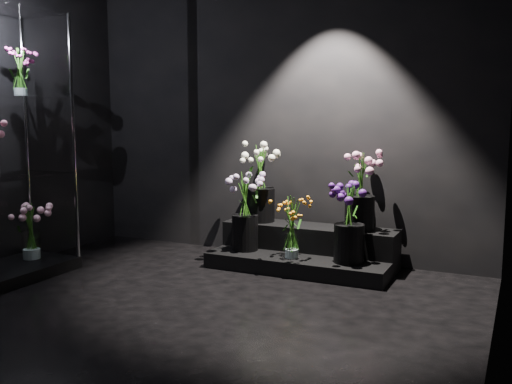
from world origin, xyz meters
The scene contains 12 objects.
floor centered at (0.00, 0.00, 0.00)m, with size 4.00×4.00×0.00m, color black.
wall_back centered at (0.00, 2.00, 1.40)m, with size 4.00×4.00×0.00m, color black.
wall_right centered at (2.00, 0.00, 1.40)m, with size 4.00×4.00×0.00m, color black.
display_riser centered at (0.39, 1.68, 0.15)m, with size 1.59×0.71×0.35m.
display_case centered at (-1.68, 0.30, 1.09)m, with size 0.60×0.99×2.19m.
bouquet_orange_bells centered at (0.37, 1.42, 0.41)m, with size 0.26×0.26×0.53m.
bouquet_lilac centered at (-0.12, 1.52, 0.55)m, with size 0.47×0.47×0.71m.
bouquet_purple centered at (0.85, 1.48, 0.48)m, with size 0.41×0.41×0.63m.
bouquet_cream_roses centered at (-0.10, 1.78, 0.75)m, with size 0.46×0.46×0.71m.
bouquet_pink_roses centered at (0.85, 1.79, 0.73)m, with size 0.43×0.43×0.67m.
bouquet_case_magenta centered at (-1.69, 0.49, 1.70)m, with size 0.27×0.27×0.38m.
bouquet_case_base_pink centered at (-1.71, 0.54, 0.35)m, with size 0.42×0.42×0.47m.
Camera 1 is at (2.12, -2.99, 1.33)m, focal length 40.00 mm.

